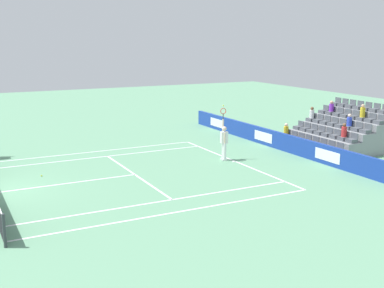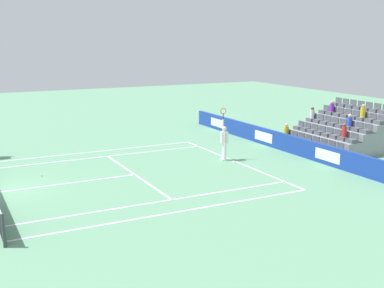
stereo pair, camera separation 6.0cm
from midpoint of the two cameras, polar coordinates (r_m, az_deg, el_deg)
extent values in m
cube|color=white|center=(25.58, 4.94, -2.00)|extent=(10.97, 0.10, 0.01)
cube|color=white|center=(23.22, -6.65, -3.50)|extent=(8.23, 0.10, 0.01)
cube|color=white|center=(22.36, -14.37, -4.42)|extent=(0.10, 6.40, 0.01)
cube|color=white|center=(26.87, -10.66, -1.48)|extent=(0.10, 11.89, 0.01)
cube|color=white|center=(19.40, -3.60, -6.59)|extent=(0.10, 11.89, 0.01)
cube|color=white|center=(28.16, -11.46, -0.90)|extent=(0.10, 11.89, 0.01)
cube|color=white|center=(18.23, -1.86, -7.82)|extent=(0.10, 11.89, 0.01)
cube|color=white|center=(25.53, 4.74, -2.03)|extent=(0.10, 0.20, 0.01)
cube|color=#193899|center=(27.61, 11.57, -0.13)|extent=(21.92, 0.20, 0.98)
cube|color=white|center=(25.51, 15.20, -1.31)|extent=(1.75, 0.01, 0.55)
cube|color=white|center=(29.68, 8.11, 0.84)|extent=(1.75, 0.01, 0.55)
cube|color=white|center=(34.22, 2.83, 2.44)|extent=(1.75, 0.01, 0.55)
cylinder|color=#33383D|center=(16.15, -20.85, -9.31)|extent=(0.10, 0.10, 1.07)
cylinder|color=white|center=(25.61, 3.72, -0.94)|extent=(0.16, 0.16, 0.90)
cylinder|color=white|center=(25.83, 3.55, -0.83)|extent=(0.16, 0.16, 0.90)
cube|color=white|center=(25.71, 3.71, -1.83)|extent=(0.17, 0.28, 0.08)
cube|color=white|center=(25.93, 3.54, -1.71)|extent=(0.17, 0.28, 0.08)
cube|color=white|center=(25.57, 3.66, 0.76)|extent=(0.29, 0.40, 0.60)
sphere|color=beige|center=(25.48, 3.67, 1.77)|extent=(0.24, 0.24, 0.24)
cylinder|color=beige|center=(25.66, 3.52, 2.18)|extent=(0.09, 0.09, 0.62)
cylinder|color=beige|center=(25.34, 3.71, 0.70)|extent=(0.09, 0.09, 0.56)
cylinder|color=black|center=(25.59, 3.53, 3.18)|extent=(0.04, 0.04, 0.28)
torus|color=red|center=(25.55, 3.54, 3.80)|extent=(0.10, 0.31, 0.31)
sphere|color=#D1E533|center=(25.51, 3.55, 4.42)|extent=(0.07, 0.07, 0.07)
cube|color=gray|center=(28.34, 13.24, -0.47)|extent=(4.96, 0.95, 0.42)
cube|color=#545960|center=(26.70, 16.27, -0.71)|extent=(0.48, 0.44, 0.20)
cube|color=#545960|center=(26.79, 16.62, -0.15)|extent=(0.48, 0.04, 0.30)
cube|color=#545960|center=(27.14, 15.38, -0.46)|extent=(0.48, 0.44, 0.20)
cube|color=#545960|center=(27.23, 15.72, 0.10)|extent=(0.48, 0.04, 0.30)
cube|color=#545960|center=(27.59, 14.52, -0.21)|extent=(0.48, 0.44, 0.20)
cube|color=#545960|center=(27.67, 14.86, 0.33)|extent=(0.48, 0.04, 0.30)
cube|color=#545960|center=(28.04, 13.68, 0.03)|extent=(0.48, 0.44, 0.20)
cube|color=#545960|center=(28.12, 14.02, 0.56)|extent=(0.48, 0.04, 0.30)
cube|color=#545960|center=(28.50, 12.87, 0.26)|extent=(0.48, 0.44, 0.20)
cube|color=#545960|center=(28.58, 13.20, 0.78)|extent=(0.48, 0.04, 0.30)
cube|color=#545960|center=(28.97, 12.09, 0.48)|extent=(0.48, 0.44, 0.20)
cube|color=#545960|center=(29.05, 12.42, 1.00)|extent=(0.48, 0.04, 0.30)
cube|color=#545960|center=(29.44, 11.33, 0.70)|extent=(0.48, 0.44, 0.20)
cube|color=#545960|center=(29.52, 11.66, 1.21)|extent=(0.48, 0.04, 0.30)
cube|color=#545960|center=(29.92, 10.60, 0.91)|extent=(0.48, 0.44, 0.20)
cube|color=#545960|center=(30.00, 10.92, 1.41)|extent=(0.48, 0.04, 0.30)
cube|color=gray|center=(28.91, 14.70, 0.13)|extent=(4.96, 0.95, 0.84)
cube|color=#545960|center=(27.27, 17.78, 0.35)|extent=(0.48, 0.44, 0.20)
cube|color=#545960|center=(27.36, 18.11, 0.90)|extent=(0.48, 0.04, 0.30)
cube|color=#545960|center=(27.70, 16.88, 0.59)|extent=(0.48, 0.44, 0.20)
cube|color=#545960|center=(27.79, 17.21, 1.13)|extent=(0.48, 0.04, 0.30)
cube|color=#545960|center=(28.14, 16.01, 0.81)|extent=(0.48, 0.44, 0.20)
cube|color=#545960|center=(28.23, 16.34, 1.34)|extent=(0.48, 0.04, 0.30)
cube|color=#545960|center=(28.59, 15.17, 1.03)|extent=(0.48, 0.44, 0.20)
cube|color=#545960|center=(28.67, 15.49, 1.55)|extent=(0.48, 0.04, 0.30)
cube|color=#545960|center=(29.04, 14.35, 1.24)|extent=(0.48, 0.44, 0.20)
cube|color=#545960|center=(29.12, 14.67, 1.76)|extent=(0.48, 0.04, 0.30)
cube|color=#545960|center=(29.50, 13.56, 1.45)|extent=(0.48, 0.44, 0.20)
cube|color=#545960|center=(29.58, 13.88, 1.95)|extent=(0.48, 0.04, 0.30)
cube|color=#545960|center=(29.96, 12.79, 1.64)|extent=(0.48, 0.44, 0.20)
cube|color=#545960|center=(30.04, 13.11, 2.14)|extent=(0.48, 0.04, 0.30)
cube|color=#545960|center=(30.43, 12.05, 1.84)|extent=(0.48, 0.44, 0.20)
cube|color=#545960|center=(30.51, 12.36, 2.33)|extent=(0.48, 0.04, 0.30)
cube|color=gray|center=(29.50, 16.10, 0.70)|extent=(4.96, 0.95, 1.26)
cube|color=#545960|center=(27.86, 19.23, 1.38)|extent=(0.48, 0.44, 0.20)
cube|color=#545960|center=(27.97, 19.55, 1.91)|extent=(0.48, 0.04, 0.30)
cube|color=#545960|center=(28.29, 18.32, 1.59)|extent=(0.48, 0.44, 0.20)
cube|color=#545960|center=(28.39, 18.64, 2.12)|extent=(0.48, 0.04, 0.30)
cube|color=#545960|center=(28.72, 17.45, 1.80)|extent=(0.48, 0.44, 0.20)
cube|color=#545960|center=(28.82, 17.77, 2.31)|extent=(0.48, 0.04, 0.30)
cube|color=#545960|center=(29.15, 16.60, 2.00)|extent=(0.48, 0.44, 0.20)
cube|color=#545960|center=(29.25, 16.91, 2.51)|extent=(0.48, 0.04, 0.30)
cube|color=#545960|center=(29.60, 15.78, 2.19)|extent=(0.48, 0.44, 0.20)
cube|color=#545960|center=(29.69, 16.09, 2.69)|extent=(0.48, 0.04, 0.30)
cube|color=#545960|center=(30.05, 14.98, 2.38)|extent=(0.48, 0.44, 0.20)
cube|color=#545960|center=(30.14, 15.29, 2.87)|extent=(0.48, 0.04, 0.30)
cube|color=#545960|center=(30.50, 14.20, 2.56)|extent=(0.48, 0.44, 0.20)
cube|color=#545960|center=(30.59, 14.51, 3.04)|extent=(0.48, 0.04, 0.30)
cube|color=#545960|center=(30.96, 13.45, 2.73)|extent=(0.48, 0.44, 0.20)
cube|color=#545960|center=(31.05, 13.75, 3.21)|extent=(0.48, 0.04, 0.30)
cube|color=gray|center=(30.12, 17.45, 1.25)|extent=(4.96, 0.95, 1.68)
cube|color=#545960|center=(28.48, 20.61, 2.36)|extent=(0.48, 0.44, 0.20)
cube|color=#545960|center=(28.59, 20.92, 2.88)|extent=(0.48, 0.04, 0.30)
cube|color=#545960|center=(28.90, 19.71, 2.55)|extent=(0.48, 0.44, 0.20)
cube|color=#545960|center=(29.01, 20.01, 3.06)|extent=(0.48, 0.04, 0.30)
cube|color=#545960|center=(29.32, 18.83, 2.74)|extent=(0.48, 0.44, 0.20)
cube|color=#545960|center=(29.43, 19.14, 3.24)|extent=(0.48, 0.04, 0.30)
cube|color=#545960|center=(29.75, 17.98, 2.92)|extent=(0.48, 0.44, 0.20)
cube|color=#545960|center=(29.85, 18.28, 3.42)|extent=(0.48, 0.04, 0.30)
cube|color=#545960|center=(30.18, 17.15, 3.10)|extent=(0.48, 0.44, 0.20)
cube|color=#545960|center=(30.28, 17.45, 3.59)|extent=(0.48, 0.04, 0.30)
cube|color=#545960|center=(30.62, 16.34, 3.27)|extent=(0.48, 0.44, 0.20)
cube|color=#545960|center=(30.72, 16.64, 3.75)|extent=(0.48, 0.04, 0.30)
cube|color=#545960|center=(31.07, 15.56, 3.44)|extent=(0.48, 0.44, 0.20)
cube|color=#545960|center=(31.17, 15.86, 3.91)|extent=(0.48, 0.04, 0.30)
cube|color=#545960|center=(31.52, 14.80, 3.60)|extent=(0.48, 0.44, 0.20)
cube|color=#545960|center=(31.62, 15.10, 4.06)|extent=(0.48, 0.04, 0.30)
cube|color=gray|center=(30.75, 18.74, 1.77)|extent=(4.96, 0.95, 2.10)
cube|color=#545960|center=(29.53, 21.03, 3.47)|extent=(0.48, 0.44, 0.20)
cube|color=#545960|center=(29.95, 20.16, 3.64)|extent=(0.48, 0.44, 0.20)
cube|color=#545960|center=(30.06, 20.45, 4.13)|extent=(0.48, 0.04, 0.30)
cube|color=#545960|center=(30.36, 19.30, 3.81)|extent=(0.48, 0.44, 0.20)
cube|color=#545960|center=(30.48, 19.60, 4.29)|extent=(0.48, 0.04, 0.30)
cube|color=#545960|center=(30.79, 18.47, 3.97)|extent=(0.48, 0.44, 0.20)
cube|color=#545960|center=(30.90, 18.76, 4.45)|extent=(0.48, 0.04, 0.30)
cube|color=#545960|center=(31.22, 17.66, 4.13)|extent=(0.48, 0.44, 0.20)
cube|color=#545960|center=(31.33, 17.95, 4.60)|extent=(0.48, 0.04, 0.30)
cube|color=#545960|center=(31.66, 16.88, 4.28)|extent=(0.48, 0.44, 0.20)
cube|color=#545960|center=(31.77, 17.17, 4.74)|extent=(0.48, 0.04, 0.30)
cube|color=#545960|center=(32.10, 16.11, 4.43)|extent=(0.48, 0.44, 0.20)
cube|color=#545960|center=(32.21, 16.40, 4.88)|extent=(0.48, 0.04, 0.30)
cylinder|color=yellow|center=(29.30, 18.95, 3.45)|extent=(0.28, 0.28, 0.53)
sphere|color=#D3A884|center=(29.25, 19.00, 4.16)|extent=(0.20, 0.20, 0.20)
cylinder|color=blue|center=(28.70, 17.56, 2.46)|extent=(0.28, 0.28, 0.47)
sphere|color=beige|center=(28.65, 17.61, 3.13)|extent=(0.20, 0.20, 0.20)
cylinder|color=purple|center=(31.06, 15.66, 4.03)|extent=(0.28, 0.28, 0.45)
sphere|color=#D3A884|center=(31.02, 15.70, 4.63)|extent=(0.20, 0.20, 0.20)
cylinder|color=red|center=(27.67, 17.00, 1.34)|extent=(0.28, 0.28, 0.54)
sphere|color=brown|center=(27.61, 17.05, 2.10)|extent=(0.20, 0.20, 0.20)
cylinder|color=yellow|center=(29.89, 10.70, 1.54)|extent=(0.28, 0.28, 0.47)
sphere|color=beige|center=(29.83, 10.72, 2.18)|extent=(0.20, 0.20, 0.20)
cylinder|color=white|center=(30.94, 13.55, 3.37)|extent=(0.28, 0.28, 0.49)
sphere|color=brown|center=(30.89, 13.58, 4.00)|extent=(0.20, 0.20, 0.20)
sphere|color=#D1E533|center=(23.79, -16.97, -3.50)|extent=(0.07, 0.07, 0.07)
camera|label=1|loc=(0.03, -90.07, -0.02)|focal=46.44mm
camera|label=2|loc=(0.03, 89.93, 0.02)|focal=46.44mm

